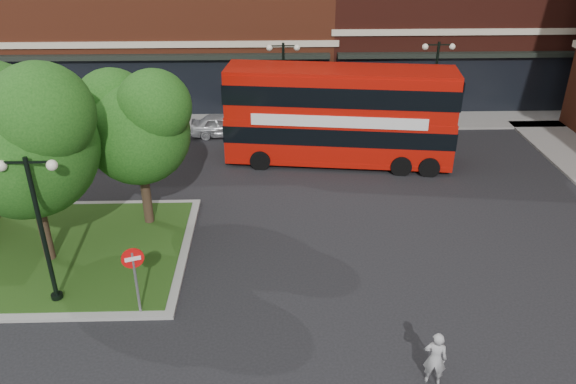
{
  "coord_description": "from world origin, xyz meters",
  "views": [
    {
      "loc": [
        1.38,
        -14.29,
        11.23
      ],
      "look_at": [
        1.92,
        3.72,
        2.0
      ],
      "focal_mm": 35.0,
      "sensor_mm": 36.0,
      "label": 1
    }
  ],
  "objects_px": {
    "bus": "(339,110)",
    "car_silver": "(224,125)",
    "woman": "(435,358)",
    "car_white": "(367,112)"
  },
  "relations": [
    {
      "from": "bus",
      "to": "car_silver",
      "type": "bearing_deg",
      "value": 154.81
    },
    {
      "from": "car_silver",
      "to": "woman",
      "type": "bearing_deg",
      "value": -161.45
    },
    {
      "from": "car_silver",
      "to": "car_white",
      "type": "xyz_separation_m",
      "value": [
        7.99,
        1.5,
        0.13
      ]
    },
    {
      "from": "bus",
      "to": "car_white",
      "type": "bearing_deg",
      "value": 74.3
    },
    {
      "from": "woman",
      "to": "car_white",
      "type": "distance_m",
      "value": 19.54
    },
    {
      "from": "bus",
      "to": "woman",
      "type": "bearing_deg",
      "value": -78.69
    },
    {
      "from": "car_silver",
      "to": "car_white",
      "type": "relative_size",
      "value": 0.8
    },
    {
      "from": "car_white",
      "to": "woman",
      "type": "bearing_deg",
      "value": 175.9
    },
    {
      "from": "bus",
      "to": "woman",
      "type": "relative_size",
      "value": 6.66
    },
    {
      "from": "woman",
      "to": "car_silver",
      "type": "relative_size",
      "value": 0.46
    }
  ]
}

